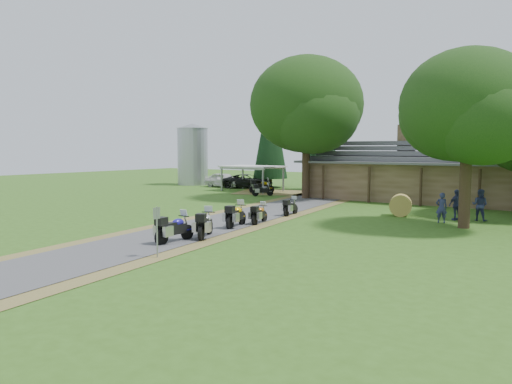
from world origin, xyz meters
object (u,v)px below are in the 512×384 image
Objects in this scene: hay_bale at (401,205)px; silo at (193,154)px; motorcycle_row_a at (175,227)px; motorcycle_row_d at (260,213)px; car_dark_suv at (248,178)px; motorcycle_carport_b at (263,190)px; motorcycle_carport_a at (262,186)px; lodge at (438,170)px; car_white_sedan at (224,178)px; carport at (252,178)px; motorcycle_row_c at (236,214)px; motorcycle_row_e at (291,206)px; motorcycle_row_b at (205,223)px.

silo is at bearing 156.63° from hay_bale.
motorcycle_row_d is at bearing 1.51° from motorcycle_row_a.
car_dark_suv is at bearing 149.74° from hay_bale.
hay_bale is at bearing -137.22° from car_dark_suv.
motorcycle_carport_a is at bearing 76.48° from motorcycle_carport_b.
lodge is 3.56× the size of car_white_sedan.
carport is at bearing -153.71° from car_dark_suv.
carport is 22.75m from motorcycle_row_c.
silo is 4.18× the size of motorcycle_carport_b.
motorcycle_row_e is 1.26× the size of hay_bale.
motorcycle_row_b is 1.22× the size of motorcycle_row_e.
hay_bale is (28.95, -12.51, -2.86)m from silo.
motorcycle_row_b reaches higher than motorcycle_row_c.
silo reaches higher than motorcycle_row_d.
motorcycle_row_e is at bearing 3.19° from motorcycle_row_a.
lodge is at bearing 6.92° from carport.
lodge is at bearing -3.73° from silo.
motorcycle_row_c is 17.56m from motorcycle_carport_b.
motorcycle_carport_a reaches higher than motorcycle_row_b.
motorcycle_carport_b is at bearing -24.99° from silo.
motorcycle_carport_a is 17.79m from hay_bale.
motorcycle_row_e is 0.80× the size of motorcycle_carport_a.
motorcycle_row_a reaches higher than motorcycle_row_e.
motorcycle_row_a reaches higher than hay_bale.
car_dark_suv is 30.78m from motorcycle_row_a.
motorcycle_carport_a is at bearing -32.52° from carport.
motorcycle_row_c is (12.59, -18.94, -0.55)m from carport.
motorcycle_row_e is at bearing -21.58° from motorcycle_row_b.
silo reaches higher than motorcycle_row_a.
lodge is 17.65m from carport.
motorcycle_carport_b is (-13.74, -4.93, -1.87)m from lodge.
motorcycle_carport_b is at bearing 16.25° from motorcycle_row_c.
carport is at bearing 85.77° from motorcycle_carport_b.
motorcycle_row_a is at bearing -166.79° from car_dark_suv.
motorcycle_carport_b is (14.54, -6.77, -2.95)m from silo.
motorcycle_row_d is 1.28× the size of hay_bale.
carport is at bearing -109.43° from car_white_sedan.
silo is at bearing 48.27° from motorcycle_row_e.
motorcycle_row_b is at bearing -46.49° from silo.
car_white_sedan is at bearing 10.38° from motorcycle_row_b.
motorcycle_row_a is 24.81m from motorcycle_carport_a.
carport is 2.83× the size of motorcycle_row_a.
car_dark_suv is 25.04m from motorcycle_row_d.
carport is 5.38m from motorcycle_carport_b.
carport is 5.60m from car_white_sedan.
car_dark_suv is 23.97m from hay_bale.
carport is (-17.56, -1.21, -1.20)m from lodge.
motorcycle_row_c reaches higher than motorcycle_row_a.
lodge is 15.90× the size of hay_bale.
car_dark_suv is 29.51m from motorcycle_row_b.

